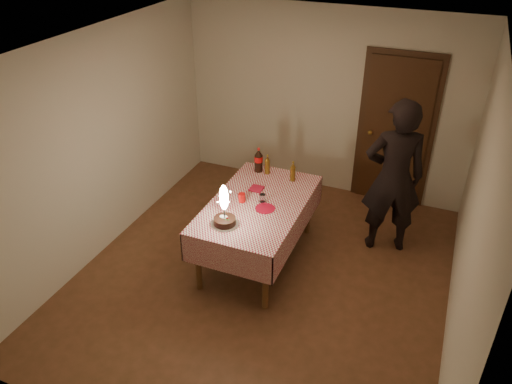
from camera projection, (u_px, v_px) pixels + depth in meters
ground at (263, 275)px, 5.73m from camera, size 4.00×4.50×0.01m
room_shell at (270, 142)px, 4.93m from camera, size 4.04×4.54×2.62m
dining_table at (258, 210)px, 5.66m from camera, size 1.02×1.72×0.78m
birthday_cake at (224, 213)px, 5.17m from camera, size 0.29×0.29×0.47m
red_plate at (265, 208)px, 5.49m from camera, size 0.22×0.22×0.01m
red_cup at (242, 198)px, 5.60m from camera, size 0.08×0.08×0.10m
clear_cup at (263, 198)px, 5.60m from camera, size 0.07×0.07×0.09m
napkin_stack at (257, 189)px, 5.85m from camera, size 0.15×0.15×0.02m
cola_bottle at (259, 160)px, 6.16m from camera, size 0.10×0.10×0.32m
amber_bottle_left at (267, 165)px, 6.13m from camera, size 0.06×0.06×0.25m
amber_bottle_right at (293, 172)px, 5.98m from camera, size 0.06×0.06×0.25m
photographer at (394, 178)px, 5.73m from camera, size 0.81×0.66×1.92m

